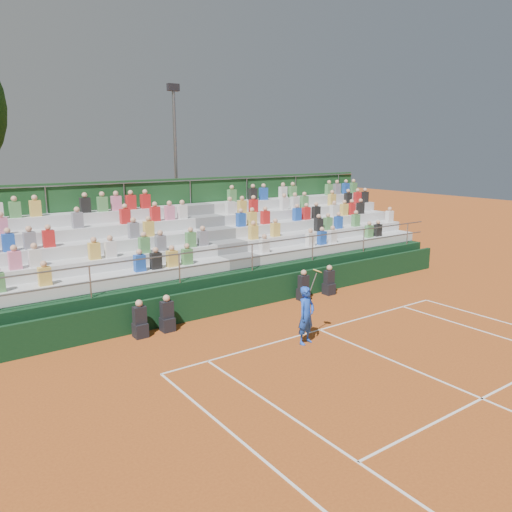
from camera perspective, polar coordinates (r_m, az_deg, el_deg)
ground at (r=16.19m, az=7.30°, el=-8.39°), size 90.00×90.00×0.00m
courtside_wall at (r=18.37m, az=0.55°, el=-4.13°), size 20.00×0.15×1.00m
line_officials at (r=17.45m, az=-1.37°, el=-5.10°), size 8.30×0.40×1.19m
grandstand at (r=20.85m, az=-4.69°, el=-0.53°), size 20.00×5.20×4.40m
tennis_player at (r=14.81m, az=5.77°, el=-6.73°), size 0.89×0.55×2.22m
floodlight_mast at (r=26.16m, az=-9.17°, el=10.77°), size 0.60×0.25×8.80m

